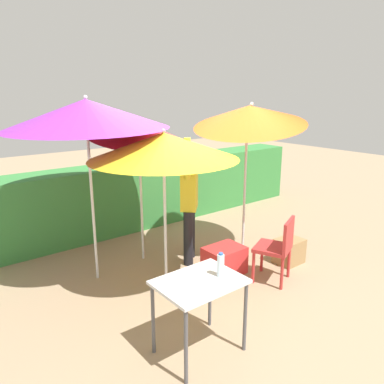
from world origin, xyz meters
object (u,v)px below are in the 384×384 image
Objects in this scene: umbrella_yellow at (140,131)px; umbrella_rainbow at (164,146)px; cooler_box at (224,260)px; folding_table at (199,290)px; chair_plastic at (278,246)px; person_vendor at (189,201)px; bottle_water at (221,265)px; crate_cardboard at (289,251)px; umbrella_navy at (86,114)px; umbrella_orange at (249,116)px.

umbrella_rainbow is at bearing -103.61° from umbrella_yellow.
cooler_box is 0.67× the size of folding_table.
chair_plastic is 1.11× the size of folding_table.
person_vendor reaches higher than cooler_box.
person_vendor is at bearing 60.84° from bottle_water.
person_vendor is 1.66m from crate_cardboard.
chair_plastic is at bearing -66.87° from person_vendor.
umbrella_yellow reaches higher than chair_plastic.
umbrella_navy is 2.54m from folding_table.
umbrella_navy is 10.14× the size of bottle_water.
umbrella_yellow is at bearing 137.61° from crate_cardboard.
umbrella_navy is 2.49m from bottle_water.
cooler_box is at bearing -157.98° from umbrella_orange.
umbrella_rainbow reaches higher than bottle_water.
umbrella_navy is (-0.61, 0.77, 0.36)m from umbrella_rainbow.
crate_cardboard is 0.49× the size of folding_table.
folding_table is at bearing -110.29° from umbrella_rainbow.
crate_cardboard is 2.33m from bottle_water.
chair_plastic is (1.25, -0.80, -1.34)m from umbrella_rainbow.
umbrella_rainbow is 2.57× the size of folding_table.
crate_cardboard is 1.62× the size of bottle_water.
chair_plastic is at bearing -56.64° from cooler_box.
cooler_box is 2.24× the size of bottle_water.
folding_table reaches higher than crate_cardboard.
umbrella_orange is at bearing 33.63° from folding_table.
umbrella_rainbow is 3.82× the size of cooler_box.
umbrella_rainbow is 0.96m from umbrella_yellow.
person_vendor reaches higher than crate_cardboard.
umbrella_navy is 1.87m from person_vendor.
chair_plastic is 0.72m from crate_cardboard.
bottle_water is at bearing -14.21° from folding_table.
folding_table is 3.33× the size of bottle_water.
umbrella_orange is at bearing 115.72° from crate_cardboard.
bottle_water is (-2.09, -0.76, 0.70)m from crate_cardboard.
umbrella_yellow is at bearing 147.13° from umbrella_orange.
umbrella_rainbow reaches higher than chair_plastic.
crate_cardboard is (1.84, -0.54, -1.66)m from umbrella_rainbow.
chair_plastic is at bearing -156.94° from crate_cardboard.
bottle_water reaches higher than crate_cardboard.
umbrella_yellow is 2.50× the size of chair_plastic.
umbrella_orange is 2.81m from folding_table.
umbrella_navy is at bearing -169.18° from umbrella_yellow.
chair_plastic is 3.71× the size of bottle_water.
person_vendor is 1.40m from chair_plastic.
cooler_box is at bearing 160.65° from crate_cardboard.
umbrella_yellow is (0.23, 0.93, 0.09)m from umbrella_rainbow.
bottle_water is (-0.97, -1.73, -0.05)m from person_vendor.
umbrella_navy reaches higher than umbrella_rainbow.
umbrella_orange is at bearing -17.78° from umbrella_navy.
folding_table is (-2.30, -0.70, 0.49)m from crate_cardboard.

